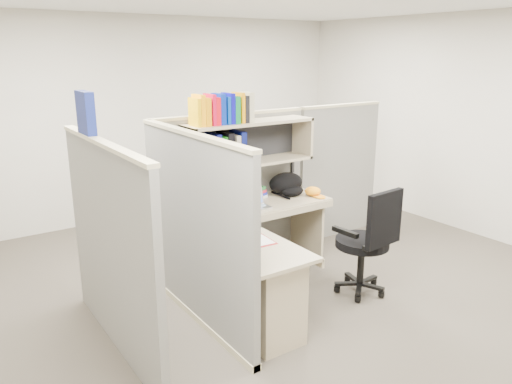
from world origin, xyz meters
TOP-DOWN VIEW (x-y plane):
  - ground at (0.00, 0.00)m, footprint 6.00×6.00m
  - room_shell at (0.00, 0.00)m, footprint 6.00×6.00m
  - cubicle at (-0.37, 0.45)m, footprint 3.79×1.84m
  - desk at (-0.41, -0.29)m, footprint 1.74×1.75m
  - laptop at (-0.00, 0.45)m, footprint 0.31×0.31m
  - backpack at (0.57, 0.64)m, footprint 0.48×0.42m
  - orange_cap at (0.77, 0.47)m, footprint 0.19×0.21m
  - snack_canister at (-0.55, -0.17)m, footprint 0.10×0.10m
  - tissue_box at (-0.81, -0.50)m, footprint 0.14×0.14m
  - mouse at (0.08, 0.44)m, footprint 0.10×0.08m
  - paper_cup at (-0.00, 0.66)m, footprint 0.10×0.10m
  - book_stack at (0.21, 0.78)m, footprint 0.25×0.29m
  - loose_paper at (-0.48, -0.27)m, footprint 0.23×0.30m
  - task_chair at (0.62, -0.47)m, footprint 0.56×0.52m

SIDE VIEW (x-z plane):
  - ground at x=0.00m, z-range 0.00..0.00m
  - task_chair at x=0.62m, z-range -0.15..0.90m
  - desk at x=-0.41m, z-range 0.07..0.80m
  - loose_paper at x=-0.48m, z-range 0.73..0.73m
  - mouse at x=0.08m, z-range 0.73..0.76m
  - orange_cap at x=0.77m, z-range 0.73..0.83m
  - snack_canister at x=-0.55m, z-range 0.73..0.83m
  - paper_cup at x=0.00m, z-range 0.73..0.84m
  - book_stack at x=0.21m, z-range 0.73..0.85m
  - tissue_box at x=-0.81m, z-range 0.73..0.91m
  - laptop at x=0.00m, z-range 0.73..0.94m
  - backpack at x=0.57m, z-range 0.73..0.97m
  - cubicle at x=-0.37m, z-range -0.07..1.88m
  - room_shell at x=0.00m, z-range -1.38..4.62m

